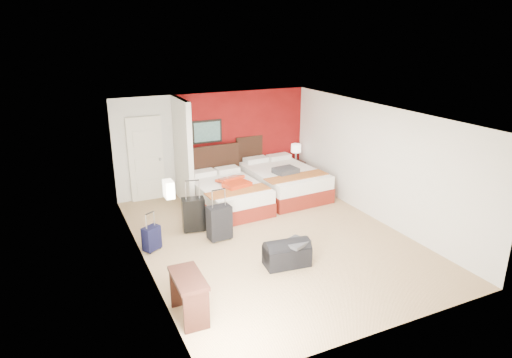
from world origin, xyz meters
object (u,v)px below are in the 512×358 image
suitcase_charcoal (219,224)px  suitcase_navy (152,239)px  red_suitcase_open (233,182)px  duffel_bag (287,255)px  bed_left (228,196)px  bed_right (283,182)px  nightstand (295,171)px  desk (189,297)px  suitcase_black (194,216)px  table_lamp (296,153)px

suitcase_charcoal → suitcase_navy: (-1.32, 0.10, -0.11)m
red_suitcase_open → duffel_bag: red_suitcase_open is taller
bed_left → suitcase_navy: size_ratio=4.44×
red_suitcase_open → suitcase_charcoal: 1.65m
bed_left → bed_right: size_ratio=0.91×
nightstand → suitcase_charcoal: bearing=-145.8°
suitcase_charcoal → desk: bearing=-124.8°
suitcase_charcoal → duffel_bag: suitcase_charcoal is taller
suitcase_black → suitcase_charcoal: bearing=-50.1°
red_suitcase_open → desk: bearing=-135.1°
red_suitcase_open → table_lamp: (2.31, 1.14, 0.14)m
duffel_bag → desk: 2.14m
suitcase_navy → table_lamp: bearing=-1.9°
bed_right → desk: size_ratio=2.73×
nightstand → table_lamp: size_ratio=1.16×
red_suitcase_open → suitcase_charcoal: red_suitcase_open is taller
bed_left → suitcase_black: suitcase_black is taller
duffel_bag → desk: bearing=-153.5°
red_suitcase_open → suitcase_black: size_ratio=1.18×
nightstand → red_suitcase_open: bearing=-157.7°
table_lamp → desk: bearing=-133.5°
red_suitcase_open → duffel_bag: 2.87m
nightstand → suitcase_navy: nightstand is taller
suitcase_navy → desk: 2.30m
nightstand → suitcase_black: 4.00m
bed_right → duffel_bag: 3.57m
suitcase_black → desk: size_ratio=0.84×
nightstand → suitcase_charcoal: 4.05m
suitcase_charcoal → suitcase_black: bearing=115.5°
nightstand → bed_left: bearing=-160.6°
nightstand → duffel_bag: 4.67m
bed_left → desk: size_ratio=2.49×
suitcase_charcoal → desk: (-1.30, -2.19, 0.00)m
nightstand → suitcase_navy: (-4.50, -2.41, -0.05)m
bed_left → desk: 4.20m
nightstand → table_lamp: table_lamp is taller
suitcase_charcoal → bed_left: bearing=58.1°
suitcase_charcoal → desk: 2.55m
suitcase_navy → duffel_bag: size_ratio=0.57×
suitcase_charcoal → suitcase_navy: size_ratio=1.48×
bed_right → duffel_bag: bearing=-120.9°
bed_right → nightstand: bearing=40.8°
nightstand → suitcase_navy: bearing=-155.9°
red_suitcase_open → desk: (-2.17, -3.56, -0.32)m
bed_left → bed_right: (1.58, 0.24, 0.03)m
desk → bed_right: bearing=48.2°
bed_left → nightstand: size_ratio=3.64×
suitcase_black → suitcase_navy: size_ratio=1.50×
bed_left → table_lamp: table_lamp is taller
bed_right → table_lamp: bearing=40.8°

